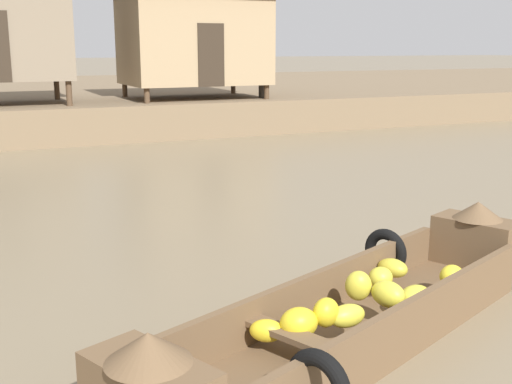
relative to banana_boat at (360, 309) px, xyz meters
The scene contains 5 objects.
ground_plane 4.94m from the banana_boat, 97.23° to the left, with size 300.00×300.00×0.00m, color #7A6B51.
riverbank_strip 22.86m from the banana_boat, 91.56° to the left, with size 160.00×20.00×1.01m, color #756047.
banana_boat is the anchor object (origin of this frame).
stilt_house_mid_left 15.66m from the banana_boat, 76.35° to the left, with size 4.87×3.58×4.08m.
vendor_person 15.40m from the banana_boat, 68.27° to the left, with size 0.44×0.44×1.66m.
Camera 1 is at (-2.48, 0.54, 2.59)m, focal length 45.57 mm.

